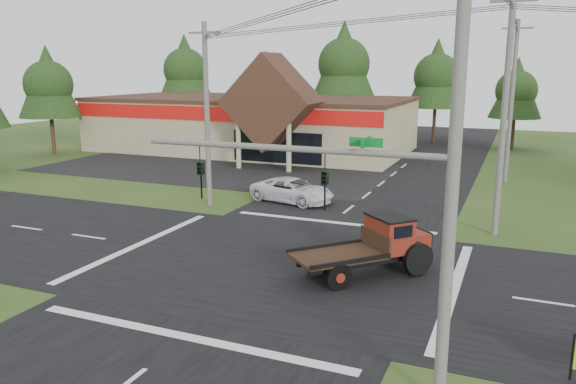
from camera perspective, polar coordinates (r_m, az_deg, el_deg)
The scene contains 18 objects.
ground at distance 23.40m, azimuth -0.92°, elevation -7.37°, with size 120.00×120.00×0.00m, color #264418.
road_ns at distance 23.40m, azimuth -0.92°, elevation -7.35°, with size 12.00×120.00×0.02m, color black.
road_ew at distance 23.40m, azimuth -0.92°, elevation -7.35°, with size 120.00×12.00×0.02m, color black.
parking_apron at distance 46.02m, azimuth -7.46°, elevation 2.42°, with size 28.00×14.00×0.02m, color black.
cvs_building at distance 55.70m, azimuth -3.60°, elevation 7.09°, with size 30.40×18.20×9.19m.
traffic_signal_mast at distance 13.49m, azimuth 9.00°, elevation -2.77°, with size 8.12×0.24×7.00m.
utility_pole_nr at distance 12.95m, azimuth 16.43°, elevation 1.74°, with size 2.00×0.30×11.00m.
utility_pole_nw at distance 32.91m, azimuth -8.24°, elevation 7.87°, with size 2.00×0.30×10.50m.
utility_pole_ne at distance 28.26m, azimuth 21.11°, elevation 7.47°, with size 2.00×0.30×11.50m.
utility_pole_n at distance 42.24m, azimuth 21.76°, elevation 8.58°, with size 2.00×0.30×11.20m.
tree_row_a at distance 71.61m, azimuth -10.41°, elevation 12.32°, with size 6.72×6.72×12.12m.
tree_row_b at distance 68.54m, azimuth -2.26°, elevation 11.39°, with size 5.60×5.60×10.10m.
tree_row_c at distance 64.01m, azimuth 5.70°, elevation 13.07°, with size 7.28×7.28×13.13m.
tree_row_d at distance 62.80m, azimuth 14.89°, elevation 11.51°, with size 6.16×6.16×11.11m.
tree_row_e at distance 60.21m, azimuth 22.20°, elevation 9.72°, with size 5.04×5.04×9.09m.
tree_side_w at distance 57.29m, azimuth -23.19°, elevation 10.22°, with size 5.60×5.60×10.10m.
antique_flatbed_truck at distance 22.04m, azimuth 7.76°, elevation -5.54°, with size 2.14×5.61×2.34m, color #5C190D, non-canonical shape.
white_pickup at distance 33.98m, azimuth 0.45°, elevation 0.18°, with size 2.39×5.19×1.44m, color silver.
Camera 1 is at (8.82, -20.17, 7.92)m, focal length 35.00 mm.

